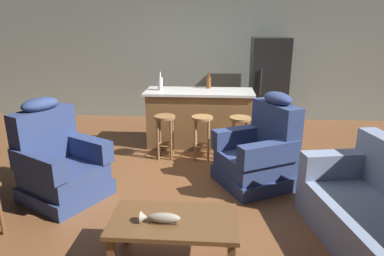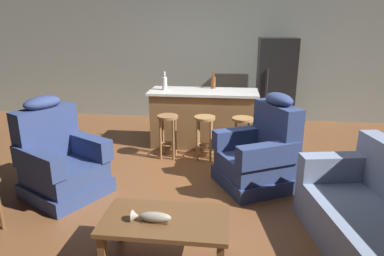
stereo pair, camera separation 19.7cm
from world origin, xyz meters
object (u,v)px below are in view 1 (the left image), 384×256
(fish_figurine, at_px, (160,218))
(bottle_short_amber, at_px, (160,83))
(refrigerator, at_px, (268,83))
(recliner_near_lamp, at_px, (59,164))
(bar_stool_left, at_px, (165,129))
(kitchen_island, at_px, (199,118))
(recliner_near_island, at_px, (260,153))
(bar_stool_middle, at_px, (202,130))
(coffee_table, at_px, (174,225))
(bar_stool_right, at_px, (240,130))
(bottle_tall_green, at_px, (209,82))

(fish_figurine, relative_size, bottle_short_amber, 1.11)
(bottle_short_amber, bearing_deg, refrigerator, 31.56)
(recliner_near_lamp, height_order, bar_stool_left, recliner_near_lamp)
(kitchen_island, bearing_deg, refrigerator, 42.60)
(recliner_near_island, distance_m, bar_stool_left, 1.56)
(fish_figurine, distance_m, bar_stool_middle, 2.48)
(coffee_table, height_order, refrigerator, refrigerator)
(bar_stool_middle, bearing_deg, kitchen_island, 96.98)
(recliner_near_island, bearing_deg, bar_stool_middle, -72.57)
(bar_stool_right, distance_m, refrigerator, 1.99)
(recliner_near_lamp, relative_size, kitchen_island, 0.67)
(coffee_table, bearing_deg, bottle_short_amber, 100.94)
(recliner_near_island, height_order, kitchen_island, recliner_near_island)
(refrigerator, distance_m, bottle_tall_green, 1.52)
(bar_stool_middle, bearing_deg, bottle_tall_green, 85.32)
(coffee_table, distance_m, bottle_tall_green, 3.34)
(kitchen_island, height_order, refrigerator, refrigerator)
(bar_stool_left, bearing_deg, coffee_table, -79.93)
(recliner_near_island, xyz_separation_m, bar_stool_right, (-0.21, 0.78, 0.05))
(kitchen_island, bearing_deg, bar_stool_middle, -83.02)
(recliner_near_lamp, height_order, recliner_near_island, same)
(recliner_near_lamp, distance_m, bar_stool_right, 2.59)
(recliner_near_lamp, bearing_deg, coffee_table, -6.69)
(recliner_near_island, xyz_separation_m, kitchen_island, (-0.86, 1.41, 0.06))
(bar_stool_left, xyz_separation_m, bar_stool_right, (1.14, 0.00, 0.00))
(recliner_near_lamp, relative_size, bar_stool_middle, 1.76)
(kitchen_island, xyz_separation_m, bottle_short_amber, (-0.65, -0.00, 0.59))
(bar_stool_left, distance_m, refrigerator, 2.60)
(bottle_tall_green, relative_size, bottle_short_amber, 0.92)
(coffee_table, bearing_deg, bar_stool_left, 100.07)
(recliner_near_lamp, height_order, bar_stool_right, recliner_near_lamp)
(recliner_near_lamp, height_order, bottle_tall_green, bottle_tall_green)
(bar_stool_left, distance_m, bar_stool_middle, 0.57)
(kitchen_island, bearing_deg, bottle_tall_green, 57.17)
(fish_figurine, height_order, bottle_short_amber, bottle_short_amber)
(fish_figurine, relative_size, bar_stool_right, 0.50)
(recliner_near_island, distance_m, bottle_short_amber, 2.17)
(fish_figurine, height_order, recliner_near_lamp, recliner_near_lamp)
(kitchen_island, relative_size, refrigerator, 1.02)
(kitchen_island, distance_m, bar_stool_left, 0.80)
(recliner_near_island, distance_m, refrigerator, 2.69)
(bar_stool_right, bearing_deg, coffee_table, -106.47)
(bar_stool_right, relative_size, bottle_short_amber, 2.23)
(bar_stool_left, bearing_deg, kitchen_island, 52.00)
(bar_stool_right, bearing_deg, recliner_near_lamp, -149.49)
(bottle_tall_green, bearing_deg, bottle_short_amber, -163.91)
(bar_stool_right, distance_m, bottle_tall_green, 1.15)
(coffee_table, height_order, bar_stool_middle, bar_stool_middle)
(coffee_table, height_order, kitchen_island, kitchen_island)
(coffee_table, relative_size, fish_figurine, 3.24)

